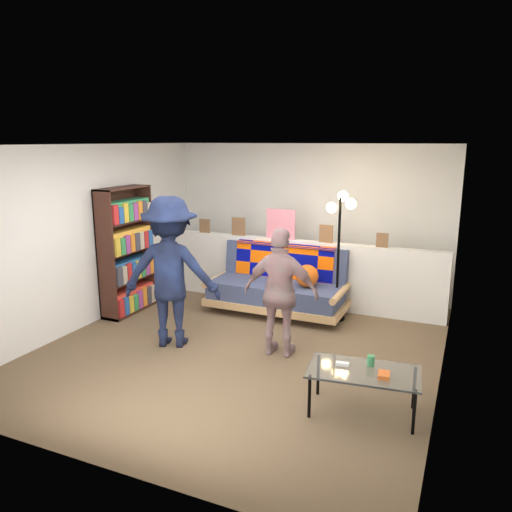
{
  "coord_description": "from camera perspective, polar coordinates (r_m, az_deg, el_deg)",
  "views": [
    {
      "loc": [
        2.4,
        -5.1,
        2.45
      ],
      "look_at": [
        0.0,
        0.4,
        1.05
      ],
      "focal_mm": 35.0,
      "sensor_mm": 36.0,
      "label": 1
    }
  ],
  "objects": [
    {
      "name": "ground",
      "position": [
        6.15,
        -1.52,
        -10.36
      ],
      "size": [
        5.0,
        5.0,
        0.0
      ],
      "primitive_type": "plane",
      "color": "brown",
      "rests_on": "ground"
    },
    {
      "name": "room_shell",
      "position": [
        6.12,
        0.27,
        5.81
      ],
      "size": [
        4.6,
        5.05,
        2.45
      ],
      "color": "silver",
      "rests_on": "ground"
    },
    {
      "name": "half_wall_ledge",
      "position": [
        7.57,
        4.25,
        -1.85
      ],
      "size": [
        4.45,
        0.15,
        1.0
      ],
      "primitive_type": "cube",
      "color": "silver",
      "rests_on": "ground"
    },
    {
      "name": "ledge_decor",
      "position": [
        7.48,
        2.65,
        3.3
      ],
      "size": [
        2.97,
        0.02,
        0.45
      ],
      "color": "brown",
      "rests_on": "half_wall_ledge"
    },
    {
      "name": "futon_sofa",
      "position": [
        7.24,
        2.7,
        -3.36
      ],
      "size": [
        1.99,
        0.97,
        0.85
      ],
      "color": "tan",
      "rests_on": "ground"
    },
    {
      "name": "bookshelf",
      "position": [
        7.37,
        -14.6,
        0.12
      ],
      "size": [
        0.3,
        0.91,
        1.81
      ],
      "color": "black",
      "rests_on": "ground"
    },
    {
      "name": "coffee_table",
      "position": [
        4.73,
        12.28,
        -12.98
      ],
      "size": [
        1.05,
        0.66,
        0.52
      ],
      "color": "black",
      "rests_on": "ground"
    },
    {
      "name": "floor_lamp",
      "position": [
        6.85,
        9.6,
        2.95
      ],
      "size": [
        0.41,
        0.33,
        1.78
      ],
      "color": "black",
      "rests_on": "ground"
    },
    {
      "name": "person_left",
      "position": [
        6.05,
        -9.71,
        -1.83
      ],
      "size": [
        1.32,
        1.0,
        1.82
      ],
      "primitive_type": "imported",
      "rotation": [
        0.0,
        0.0,
        3.45
      ],
      "color": "black",
      "rests_on": "ground"
    },
    {
      "name": "person_right",
      "position": [
        5.71,
        2.87,
        -4.23
      ],
      "size": [
        0.9,
        0.42,
        1.5
      ],
      "primitive_type": "imported",
      "rotation": [
        0.0,
        0.0,
        3.2
      ],
      "color": "#C47F87",
      "rests_on": "ground"
    }
  ]
}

